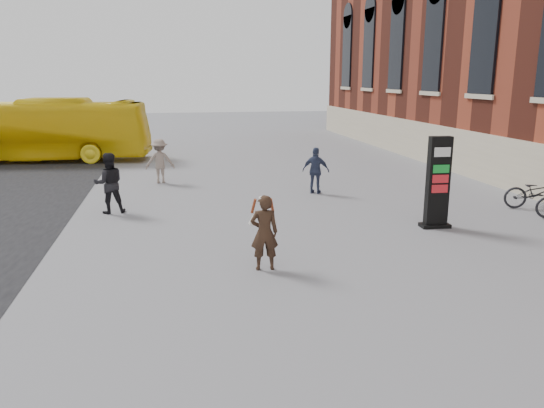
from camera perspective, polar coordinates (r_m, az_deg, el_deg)
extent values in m
plane|color=#9E9EA3|center=(11.60, 0.37, -5.99)|extent=(100.00, 100.00, 0.00)
cube|color=beige|center=(20.54, 23.74, 4.04)|extent=(0.18, 44.00, 1.80)
cube|color=black|center=(14.42, 17.41, 2.21)|extent=(0.59, 0.27, 2.40)
cube|color=black|center=(14.68, 17.09, -2.21)|extent=(0.79, 0.42, 0.10)
cube|color=white|center=(14.29, 17.64, 5.42)|extent=(0.45, 0.29, 0.24)
cube|color=#0F7023|center=(14.36, 17.52, 3.71)|extent=(0.45, 0.29, 0.21)
cube|color=maroon|center=(14.40, 17.44, 2.70)|extent=(0.45, 0.29, 0.21)
cube|color=maroon|center=(14.45, 17.37, 1.69)|extent=(0.45, 0.29, 0.21)
imported|color=black|center=(10.79, -0.83, -3.10)|extent=(0.59, 0.40, 1.57)
cylinder|color=white|center=(10.61, -0.85, 0.60)|extent=(0.22, 0.22, 0.05)
cone|color=white|center=(10.96, -0.01, -1.30)|extent=(0.21, 0.22, 0.38)
cylinder|color=#933A1D|center=(10.90, -0.01, -0.13)|extent=(0.12, 0.12, 0.33)
cone|color=white|center=(10.91, -1.98, -1.37)|extent=(0.22, 0.22, 0.38)
cylinder|color=#933A1D|center=(10.86, -1.99, -0.20)|extent=(0.12, 0.13, 0.33)
imported|color=yellow|center=(27.41, -24.18, 7.28)|extent=(10.67, 3.54, 2.92)
imported|color=black|center=(16.04, -17.14, 2.15)|extent=(0.97, 0.82, 1.76)
imported|color=gray|center=(20.23, -11.97, 4.54)|extent=(1.07, 0.62, 1.65)
imported|color=#363F5E|center=(18.03, 4.74, 3.60)|extent=(0.99, 0.78, 1.57)
imported|color=black|center=(17.74, 26.72, 1.12)|extent=(2.05, 1.27, 1.02)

